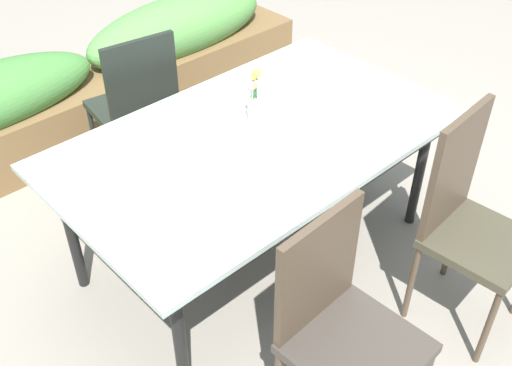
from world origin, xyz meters
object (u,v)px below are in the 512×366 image
at_px(dining_table, 256,144).
at_px(planter_box, 95,83).
at_px(chair_near_right, 468,215).
at_px(chair_far_side, 137,103).
at_px(flower_vase, 254,99).
at_px(chair_near_left, 341,323).

relative_size(dining_table, planter_box, 0.58).
xyz_separation_m(chair_near_right, planter_box, (-0.35, 2.43, -0.24)).
distance_m(chair_far_side, chair_near_right, 1.80).
height_order(chair_far_side, flower_vase, flower_vase).
bearing_deg(chair_near_right, dining_table, -69.19).
bearing_deg(planter_box, dining_table, -91.79).
bearing_deg(chair_near_right, chair_far_side, -78.77).
bearing_deg(chair_far_side, flower_vase, -70.74).
bearing_deg(dining_table, chair_near_right, -65.15).
distance_m(chair_far_side, planter_box, 0.74).
xyz_separation_m(dining_table, planter_box, (0.05, 1.57, -0.35)).
bearing_deg(flower_vase, chair_near_right, -71.54).
relative_size(chair_far_side, planter_box, 0.30).
bearing_deg(dining_table, chair_far_side, 94.83).
bearing_deg(planter_box, chair_near_right, -81.78).
xyz_separation_m(chair_near_right, flower_vase, (-0.32, 0.96, 0.27)).
height_order(chair_near_right, planter_box, chair_near_right).
bearing_deg(chair_far_side, dining_table, -77.08).
distance_m(dining_table, chair_far_side, 0.88).
bearing_deg(chair_near_right, flower_vase, -75.59).
relative_size(chair_far_side, flower_vase, 3.56).
relative_size(dining_table, chair_near_left, 1.87).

